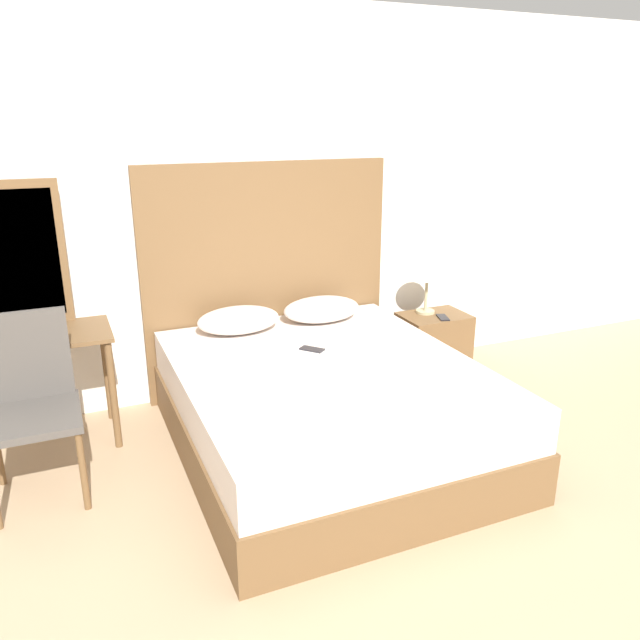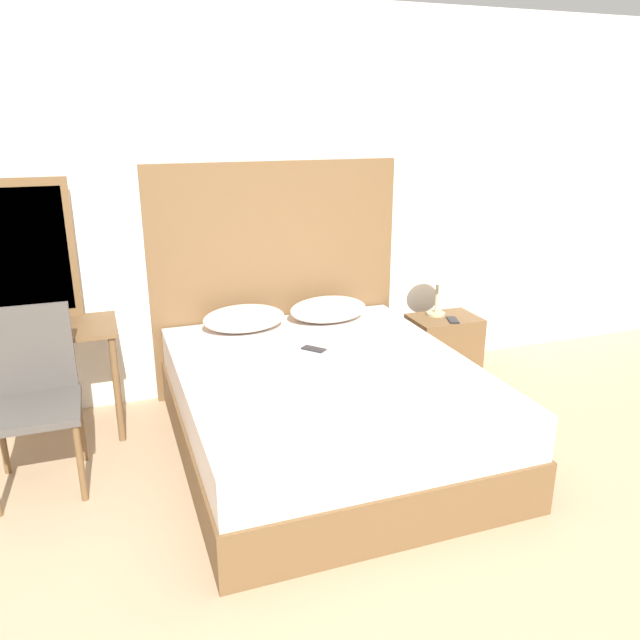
# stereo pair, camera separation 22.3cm
# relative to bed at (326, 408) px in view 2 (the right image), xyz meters

# --- Properties ---
(ground_plane) EXTENTS (16.00, 16.00, 0.00)m
(ground_plane) POSITION_rel_bed_xyz_m (0.00, -1.25, -0.27)
(ground_plane) COLOR tan
(wall_back) EXTENTS (10.00, 0.06, 2.70)m
(wall_back) POSITION_rel_bed_xyz_m (0.00, 1.12, 1.08)
(wall_back) COLOR white
(wall_back) RESTS_ON ground_plane
(bed) EXTENTS (1.72, 2.04, 0.55)m
(bed) POSITION_rel_bed_xyz_m (0.00, 0.00, 0.00)
(bed) COLOR brown
(bed) RESTS_ON ground_plane
(headboard) EXTENTS (1.81, 0.05, 1.66)m
(headboard) POSITION_rel_bed_xyz_m (-0.00, 1.05, 0.55)
(headboard) COLOR brown
(headboard) RESTS_ON ground_plane
(pillow_left) EXTENTS (0.56, 0.38, 0.17)m
(pillow_left) POSITION_rel_bed_xyz_m (-0.31, 0.78, 0.36)
(pillow_left) COLOR silver
(pillow_left) RESTS_ON bed
(pillow_right) EXTENTS (0.56, 0.38, 0.17)m
(pillow_right) POSITION_rel_bed_xyz_m (0.31, 0.78, 0.36)
(pillow_right) COLOR silver
(pillow_right) RESTS_ON bed
(phone_on_bed) EXTENTS (0.15, 0.16, 0.01)m
(phone_on_bed) POSITION_rel_bed_xyz_m (0.02, 0.26, 0.29)
(phone_on_bed) COLOR #232328
(phone_on_bed) RESTS_ON bed
(nightstand) EXTENTS (0.52, 0.37, 0.48)m
(nightstand) POSITION_rel_bed_xyz_m (1.26, 0.77, -0.04)
(nightstand) COLOR brown
(nightstand) RESTS_ON ground_plane
(table_lamp) EXTENTS (0.28, 0.28, 0.40)m
(table_lamp) POSITION_rel_bed_xyz_m (1.22, 0.84, 0.53)
(table_lamp) COLOR tan
(table_lamp) RESTS_ON nightstand
(phone_on_nightstand) EXTENTS (0.11, 0.16, 0.01)m
(phone_on_nightstand) POSITION_rel_bed_xyz_m (1.27, 0.67, 0.21)
(phone_on_nightstand) COLOR black
(phone_on_nightstand) RESTS_ON nightstand
(vanity_desk) EXTENTS (0.97, 0.50, 0.72)m
(vanity_desk) POSITION_rel_bed_xyz_m (-1.62, 0.74, 0.32)
(vanity_desk) COLOR brown
(vanity_desk) RESTS_ON ground_plane
(vanity_mirror) EXTENTS (0.59, 0.03, 0.88)m
(vanity_mirror) POSITION_rel_bed_xyz_m (-1.62, 0.97, 0.89)
(vanity_mirror) COLOR brown
(vanity_mirror) RESTS_ON vanity_desk
(chair) EXTENTS (0.48, 0.49, 0.98)m
(chair) POSITION_rel_bed_xyz_m (-1.61, 0.24, 0.28)
(chair) COLOR #4C4742
(chair) RESTS_ON ground_plane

